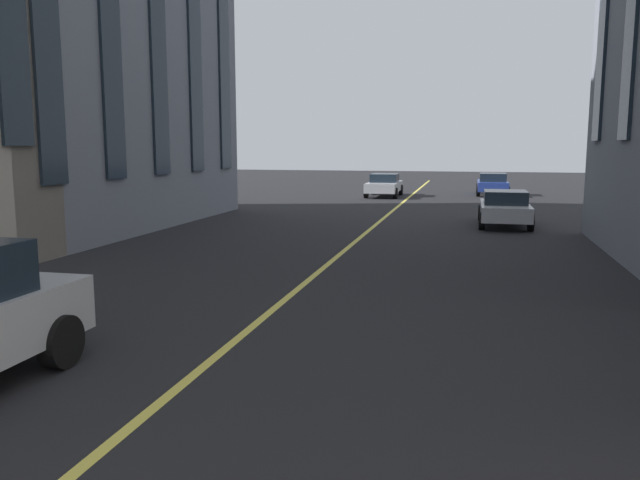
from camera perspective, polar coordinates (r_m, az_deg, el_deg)
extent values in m
cube|color=#D8C64C|center=(17.70, 1.36, -1.63)|extent=(80.00, 0.16, 0.01)
cube|color=#B7BABF|center=(25.85, 16.15, 2.57)|extent=(4.40, 1.80, 0.55)
cube|color=#19232D|center=(25.58, 16.22, 3.69)|extent=(1.85, 1.58, 0.50)
cylinder|color=black|center=(27.29, 14.17, 2.36)|extent=(0.64, 0.22, 0.64)
cylinder|color=black|center=(27.37, 17.79, 2.23)|extent=(0.64, 0.22, 0.64)
cylinder|color=black|center=(24.40, 14.25, 1.66)|extent=(0.64, 0.22, 0.64)
cylinder|color=black|center=(24.49, 18.30, 1.51)|extent=(0.64, 0.22, 0.64)
cylinder|color=black|center=(9.78, -22.11, -8.40)|extent=(0.76, 0.27, 0.76)
cube|color=navy|center=(41.55, 15.14, 4.73)|extent=(4.40, 1.80, 0.55)
cube|color=#19232D|center=(41.30, 15.18, 5.43)|extent=(1.85, 1.58, 0.50)
cylinder|color=black|center=(42.99, 13.91, 4.52)|extent=(0.64, 0.22, 0.64)
cylinder|color=black|center=(43.05, 16.22, 4.44)|extent=(0.64, 0.22, 0.64)
cylinder|color=black|center=(40.10, 13.95, 4.25)|extent=(0.64, 0.22, 0.64)
cylinder|color=black|center=(40.15, 16.42, 4.16)|extent=(0.64, 0.22, 0.64)
cube|color=#B7BABF|center=(39.12, 5.74, 4.76)|extent=(4.40, 1.80, 0.55)
cube|color=#19232D|center=(39.31, 5.80, 5.54)|extent=(1.85, 1.58, 0.50)
cylinder|color=black|center=(37.60, 6.75, 4.17)|extent=(0.64, 0.22, 0.64)
cylinder|color=black|center=(37.83, 4.14, 4.24)|extent=(0.64, 0.22, 0.64)
cylinder|color=black|center=(40.47, 7.23, 4.47)|extent=(0.64, 0.22, 0.64)
cylinder|color=black|center=(40.69, 4.80, 4.53)|extent=(0.64, 0.22, 0.64)
cube|color=slate|center=(27.13, -23.85, 16.63)|extent=(15.69, 9.61, 14.56)
cube|color=#19232D|center=(24.64, -14.35, 18.66)|extent=(1.10, 0.10, 11.06)
cube|color=#19232D|center=(27.43, -11.17, 17.69)|extent=(1.10, 0.10, 11.06)
cube|color=#19232D|center=(30.29, -8.61, 16.86)|extent=(1.10, 0.10, 11.06)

